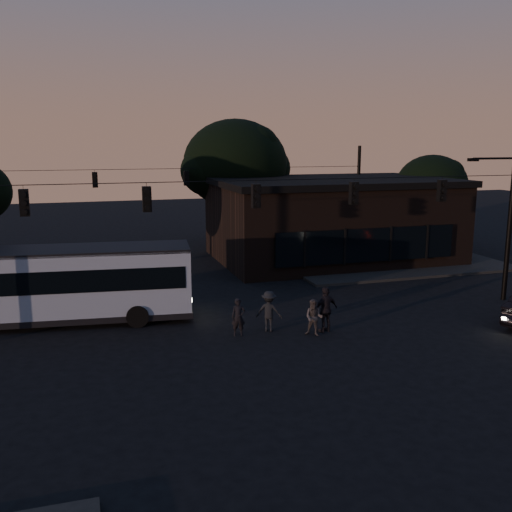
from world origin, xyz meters
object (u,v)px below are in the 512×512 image
object	(u,v)px
bus	(55,282)
pedestrian_a	(238,317)
pedestrian_c	(326,309)
building	(331,219)
pedestrian_d	(269,311)
pedestrian_b	(314,317)

from	to	relation	value
bus	pedestrian_a	world-z (taller)	bus
pedestrian_c	building	bearing A→B (deg)	-130.28
building	pedestrian_d	xyz separation A→B (m)	(-8.77, -13.07, -1.85)
pedestrian_a	pedestrian_d	world-z (taller)	pedestrian_d
pedestrian_b	pedestrian_d	bearing A→B (deg)	-179.76
bus	pedestrian_c	bearing A→B (deg)	-16.79
pedestrian_b	pedestrian_d	size ratio (longest dim) A/B	0.89
pedestrian_a	pedestrian_c	xyz separation A→B (m)	(3.59, -0.61, 0.18)
pedestrian_a	pedestrian_d	distance (m)	1.39
pedestrian_b	pedestrian_c	world-z (taller)	pedestrian_c
building	pedestrian_d	bearing A→B (deg)	-123.87
bus	pedestrian_d	bearing A→B (deg)	-17.60
building	pedestrian_d	size ratio (longest dim) A/B	9.00
pedestrian_a	pedestrian_b	world-z (taller)	pedestrian_a
pedestrian_a	pedestrian_c	bearing A→B (deg)	0.55
pedestrian_c	pedestrian_a	bearing A→B (deg)	-24.57
pedestrian_b	pedestrian_d	xyz separation A→B (m)	(-1.56, 1.08, 0.10)
building	bus	bearing A→B (deg)	-151.77
building	pedestrian_a	distance (m)	16.81
pedestrian_b	pedestrian_d	world-z (taller)	pedestrian_d
pedestrian_c	pedestrian_d	bearing A→B (deg)	-34.99
building	pedestrian_c	bearing A→B (deg)	-115.32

